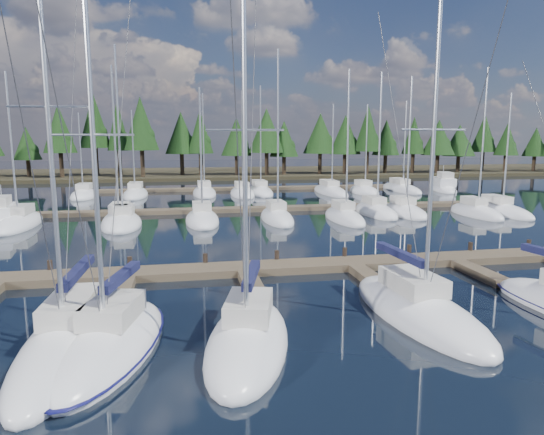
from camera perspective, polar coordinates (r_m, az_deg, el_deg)
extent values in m
plane|color=black|center=(38.83, 3.24, -1.30)|extent=(260.00, 260.00, 0.00)
cube|color=#2F291A|center=(97.73, -5.17, 5.24)|extent=(220.00, 30.00, 0.60)
cube|color=brown|center=(27.55, 9.21, -5.39)|extent=(44.00, 2.00, 0.40)
cube|color=brown|center=(23.30, -17.32, -8.43)|extent=(0.90, 4.00, 0.40)
cube|color=brown|center=(23.33, -2.38, -7.98)|extent=(0.90, 4.00, 0.40)
cube|color=brown|center=(24.86, 11.55, -7.08)|extent=(0.90, 4.00, 0.40)
cube|color=brown|center=(27.63, 23.23, -5.99)|extent=(0.90, 4.00, 0.40)
cylinder|color=black|center=(27.76, -24.64, -5.48)|extent=(0.26, 0.26, 0.90)
cylinder|color=black|center=(27.05, -16.37, -5.38)|extent=(0.26, 0.26, 0.90)
cylinder|color=black|center=(26.92, -7.84, -5.15)|extent=(0.26, 0.26, 0.90)
cylinder|color=black|center=(27.38, 0.58, -4.82)|extent=(0.26, 0.26, 0.90)
cylinder|color=black|center=(28.41, 8.54, -4.40)|extent=(0.26, 0.26, 0.90)
cylinder|color=black|center=(29.93, 15.82, -3.95)|extent=(0.26, 0.26, 0.90)
cylinder|color=black|center=(31.89, 22.29, -3.50)|extent=(0.26, 0.26, 0.90)
cylinder|color=black|center=(34.20, 27.94, -3.06)|extent=(0.26, 0.26, 0.90)
cube|color=brown|center=(48.43, 0.43, 1.07)|extent=(50.00, 1.80, 0.40)
cube|color=brown|center=(68.03, -2.78, 3.43)|extent=(46.00, 1.80, 0.40)
ellipsoid|color=white|center=(18.53, -22.76, -13.57)|extent=(3.01, 10.05, 1.90)
cube|color=beige|center=(18.57, -22.61, -9.56)|extent=(1.57, 3.24, 0.70)
cylinder|color=silver|center=(16.69, -24.77, 9.56)|extent=(0.17, 0.17, 12.89)
cylinder|color=silver|center=(19.46, -21.89, -6.35)|extent=(0.29, 4.38, 0.12)
cube|color=#15173B|center=(19.43, -21.92, -5.93)|extent=(0.51, 4.19, 0.30)
cylinder|color=silver|center=(16.72, -24.92, 11.76)|extent=(2.36, 0.16, 0.07)
cylinder|color=#3F3F44|center=(14.65, -27.09, 8.96)|extent=(0.20, 4.31, 13.20)
cylinder|color=#3F3F44|center=(19.24, -22.52, 9.11)|extent=(0.24, 5.30, 13.20)
ellipsoid|color=white|center=(17.74, -18.51, -14.36)|extent=(4.54, 8.37, 1.90)
cube|color=beige|center=(17.65, -18.26, -10.28)|extent=(2.09, 2.82, 0.70)
cylinder|color=silver|center=(15.95, -20.23, 7.08)|extent=(0.19, 0.19, 11.33)
cylinder|color=silver|center=(18.28, -17.33, -7.09)|extent=(0.90, 3.43, 0.12)
cube|color=#15173B|center=(18.24, -17.35, -6.64)|extent=(1.09, 3.33, 0.30)
cylinder|color=silver|center=(15.95, -20.34, 9.11)|extent=(2.50, 0.64, 0.07)
cylinder|color=#3F3F44|center=(14.40, -22.79, 6.15)|extent=(0.80, 3.36, 11.64)
cylinder|color=#3F3F44|center=(17.92, -17.63, 6.91)|extent=(0.97, 4.13, 11.64)
ellipsoid|color=#0E0E46|center=(17.71, -18.53, -14.15)|extent=(4.72, 8.70, 0.18)
ellipsoid|color=white|center=(17.17, -2.85, -14.68)|extent=(4.51, 8.04, 1.90)
cube|color=beige|center=(17.07, -2.74, -10.48)|extent=(2.05, 2.73, 0.70)
cylinder|color=silver|center=(15.32, -3.22, 8.07)|extent=(0.19, 0.19, 11.60)
cylinder|color=silver|center=(17.70, -2.43, -7.20)|extent=(0.94, 3.27, 0.12)
cube|color=#15173B|center=(17.66, -2.43, -6.73)|extent=(1.12, 3.18, 0.30)
cylinder|color=silver|center=(15.32, -3.24, 10.24)|extent=(2.40, 0.67, 0.07)
cylinder|color=#3F3F44|center=(13.70, -4.03, 7.29)|extent=(0.84, 3.20, 11.91)
cylinder|color=#3F3F44|center=(17.32, -2.41, 7.72)|extent=(1.02, 3.94, 11.91)
ellipsoid|color=white|center=(20.75, 16.76, -10.76)|extent=(3.65, 9.32, 1.90)
cube|color=beige|center=(20.75, 16.26, -7.25)|extent=(1.85, 3.03, 0.70)
cylinder|color=silver|center=(19.16, 18.42, 8.03)|extent=(0.17, 0.17, 11.72)
cylinder|color=silver|center=(21.47, 14.84, -4.56)|extent=(0.42, 4.01, 0.12)
cube|color=#15173B|center=(21.43, 14.86, -4.17)|extent=(0.64, 3.85, 0.30)
cylinder|color=silver|center=(19.16, 18.51, 9.78)|extent=(2.68, 0.27, 0.07)
cylinder|color=#3F3F44|center=(17.55, 21.92, 7.28)|extent=(0.33, 3.94, 12.03)
cylinder|color=#3F3F44|center=(21.23, 14.81, 7.87)|extent=(0.40, 4.85, 12.03)
ellipsoid|color=white|center=(44.67, -27.51, -0.75)|extent=(2.60, 8.91, 1.90)
cube|color=beige|center=(44.92, -27.46, 0.85)|extent=(1.43, 2.85, 0.70)
cylinder|color=silver|center=(43.71, -28.31, 7.53)|extent=(0.16, 0.16, 11.24)
ellipsoid|color=white|center=(41.32, -17.02, -0.84)|extent=(2.77, 7.18, 1.90)
cube|color=beige|center=(41.49, -17.05, 0.88)|extent=(1.52, 2.30, 0.70)
cylinder|color=silver|center=(40.38, -17.59, 9.56)|extent=(0.16, 0.16, 13.23)
ellipsoid|color=white|center=(42.78, -17.47, -0.53)|extent=(2.76, 9.35, 1.90)
cube|color=beige|center=(43.06, -17.47, 1.15)|extent=(1.52, 2.99, 0.70)
cylinder|color=silver|center=(41.74, -18.00, 8.58)|extent=(0.16, 0.16, 11.86)
ellipsoid|color=white|center=(41.90, -8.21, -0.39)|extent=(2.82, 8.05, 1.90)
cube|color=beige|center=(42.11, -8.27, 1.31)|extent=(1.55, 2.58, 0.70)
cylinder|color=silver|center=(40.92, -8.38, 7.79)|extent=(0.16, 0.16, 10.24)
ellipsoid|color=white|center=(42.47, 0.58, -0.16)|extent=(2.52, 8.03, 1.90)
cube|color=beige|center=(42.68, 0.48, 1.51)|extent=(1.38, 2.57, 0.70)
cylinder|color=silver|center=(41.50, 0.71, 10.08)|extent=(0.16, 0.16, 13.40)
ellipsoid|color=white|center=(43.03, 8.49, -0.14)|extent=(2.46, 8.12, 1.90)
cube|color=beige|center=(43.23, 8.36, 1.51)|extent=(1.35, 2.60, 0.70)
cylinder|color=silver|center=(42.07, 8.90, 8.88)|extent=(0.16, 0.16, 11.80)
ellipsoid|color=white|center=(46.92, 12.06, 0.53)|extent=(2.69, 8.09, 1.90)
cube|color=beige|center=(47.13, 11.92, 2.05)|extent=(1.48, 2.59, 0.70)
cylinder|color=silver|center=(46.03, 12.55, 8.93)|extent=(0.16, 0.16, 12.03)
ellipsoid|color=white|center=(47.40, 15.29, 0.50)|extent=(2.81, 7.63, 1.90)
cube|color=beige|center=(47.58, 15.15, 1.99)|extent=(1.55, 2.44, 0.70)
cylinder|color=silver|center=(46.54, 15.85, 8.57)|extent=(0.16, 0.16, 11.65)
ellipsoid|color=white|center=(49.07, 22.82, 0.39)|extent=(2.43, 7.75, 1.90)
cube|color=beige|center=(49.24, 22.66, 1.83)|extent=(1.34, 2.48, 0.70)
cylinder|color=silver|center=(48.25, 23.60, 8.59)|extent=(0.16, 0.16, 12.35)
ellipsoid|color=white|center=(51.24, 25.16, 0.58)|extent=(2.60, 9.29, 1.90)
cube|color=beige|center=(51.46, 24.96, 1.98)|extent=(1.43, 2.97, 0.70)
cylinder|color=silver|center=(50.40, 25.94, 7.23)|extent=(0.16, 0.16, 10.25)
ellipsoid|color=white|center=(63.39, -21.24, 2.34)|extent=(2.89, 7.75, 1.90)
cube|color=beige|center=(63.65, -21.24, 3.45)|extent=(1.59, 2.48, 0.70)
cylinder|color=silver|center=(62.64, -21.59, 7.22)|extent=(0.16, 0.16, 9.14)
ellipsoid|color=white|center=(62.70, -15.76, 2.55)|extent=(2.92, 9.48, 1.90)
cube|color=beige|center=(63.05, -15.77, 3.68)|extent=(1.61, 3.03, 0.70)
cylinder|color=silver|center=(61.86, -16.02, 7.66)|extent=(0.16, 0.16, 9.50)
ellipsoid|color=white|center=(62.68, -7.95, 2.81)|extent=(2.89, 9.90, 1.90)
cube|color=beige|center=(63.05, -8.00, 3.94)|extent=(1.59, 3.17, 0.70)
cylinder|color=silver|center=(61.79, -8.07, 8.92)|extent=(0.16, 0.16, 11.64)
ellipsoid|color=white|center=(61.41, -3.51, 2.75)|extent=(2.88, 9.18, 1.90)
cube|color=beige|center=(61.74, -3.57, 3.90)|extent=(1.58, 2.94, 0.70)
cylinder|color=silver|center=(60.56, -3.52, 9.10)|extent=(0.16, 0.16, 11.89)
ellipsoid|color=white|center=(63.43, -1.40, 2.97)|extent=(2.90, 10.39, 1.90)
cube|color=beige|center=(63.82, -1.48, 4.09)|extent=(1.59, 3.32, 0.70)
cylinder|color=silver|center=(62.53, -1.35, 9.48)|extent=(0.16, 0.16, 12.68)
ellipsoid|color=white|center=(64.10, 6.89, 2.97)|extent=(2.99, 11.56, 1.90)
cube|color=beige|center=(64.53, 6.75, 4.09)|extent=(1.64, 3.70, 0.70)
cylinder|color=silver|center=(63.17, 7.15, 8.40)|extent=(0.16, 0.16, 10.46)
ellipsoid|color=white|center=(65.11, 10.76, 2.98)|extent=(2.99, 7.34, 1.90)
cube|color=beige|center=(65.33, 10.68, 4.06)|extent=(1.64, 2.35, 0.70)
cylinder|color=silver|center=(64.40, 11.05, 8.31)|extent=(0.16, 0.16, 10.42)
ellipsoid|color=white|center=(68.95, 14.95, 3.17)|extent=(2.75, 10.78, 1.90)
cube|color=beige|center=(69.33, 14.80, 4.20)|extent=(1.51, 3.45, 0.70)
cylinder|color=silver|center=(68.12, 15.37, 8.46)|extent=(0.16, 0.16, 11.05)
ellipsoid|color=white|center=(45.87, -29.18, -0.71)|extent=(3.88, 8.38, 1.61)
cube|color=white|center=(45.72, -29.29, 0.61)|extent=(2.67, 4.69, 1.08)
cylinder|color=silver|center=(46.35, -29.26, 2.50)|extent=(0.09, 0.09, 1.43)
ellipsoid|color=white|center=(70.94, 19.56, 3.07)|extent=(5.14, 8.97, 1.70)
cube|color=white|center=(70.83, 19.60, 3.98)|extent=(3.37, 5.10, 1.14)
cube|color=beige|center=(70.35, 19.73, 4.71)|extent=(2.34, 3.30, 0.85)
cylinder|color=silver|center=(71.55, 19.51, 5.25)|extent=(0.10, 0.10, 1.51)
cylinder|color=black|center=(94.29, -26.72, 5.22)|extent=(0.70, 0.70, 2.89)
cone|color=black|center=(94.16, -26.91, 7.80)|extent=(4.61, 4.61, 5.63)
ellipsoid|color=black|center=(94.04, -26.55, 7.04)|extent=(2.76, 2.76, 2.76)
cylinder|color=black|center=(89.63, -23.52, 5.67)|extent=(0.70, 0.70, 4.14)
cone|color=black|center=(89.54, -23.78, 9.56)|extent=(5.39, 5.39, 8.05)
ellipsoid|color=black|center=(89.41, -23.39, 8.41)|extent=(3.23, 3.23, 3.23)
cylinder|color=black|center=(91.70, -19.95, 6.19)|extent=(0.70, 0.70, 4.90)
cone|color=black|center=(91.66, -20.20, 10.69)|extent=(5.44, 5.44, 9.53)
ellipsoid|color=black|center=(91.53, -19.81, 9.35)|extent=(3.26, 3.26, 3.26)
cylinder|color=black|center=(90.31, -17.47, 6.13)|extent=(0.70, 0.70, 4.44)
cone|color=black|center=(90.24, -17.68, 10.27)|extent=(3.90, 3.90, 8.63)
ellipsoid|color=black|center=(90.15, -17.30, 9.04)|extent=(2.34, 2.34, 2.34)
cylinder|color=black|center=(86.22, -14.99, 6.16)|extent=(0.70, 0.70, 4.57)
cone|color=black|center=(86.15, -15.18, 10.63)|extent=(5.82, 5.82, 8.89)
ellipsoid|color=black|center=(86.08, -14.78, 9.29)|extent=(3.49, 3.49, 3.49)
cylinder|color=black|center=(89.57, -10.53, 6.18)|extent=(0.70, 0.70, 3.81)
cone|color=black|center=(89.46, -10.64, 9.77)|extent=(5.81, 5.81, 7.41)
ellipsoid|color=black|center=(89.46, -10.28, 8.69)|extent=(3.49, 3.49, 3.49)
cylinder|color=black|center=(88.16, -8.37, 6.22)|extent=(0.70, 0.70, 3.91)
cone|color=black|center=(88.04, -8.46, 9.96)|extent=(4.63, 4.63, 7.60)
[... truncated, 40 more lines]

